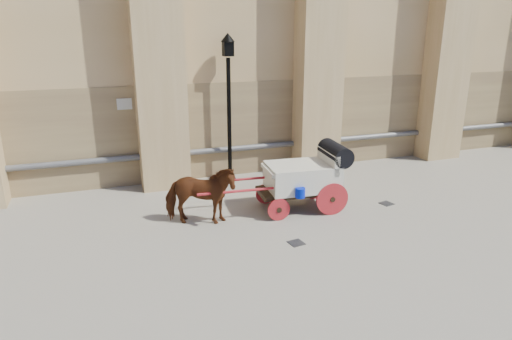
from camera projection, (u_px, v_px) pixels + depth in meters
name	position (u px, v px, depth m)	size (l,w,h in m)	color
ground	(231.00, 228.00, 10.97)	(90.00, 90.00, 0.00)	gray
horse	(200.00, 195.00, 11.00)	(0.80, 1.76, 1.49)	#552810
carriage	(307.00, 175.00, 11.91)	(4.05, 1.47, 1.74)	black
street_lamp	(229.00, 104.00, 13.79)	(0.42, 0.42, 4.46)	black
drain_grate_near	(296.00, 243.00, 10.22)	(0.32, 0.32, 0.01)	black
drain_grate_far	(386.00, 204.00, 12.49)	(0.32, 0.32, 0.01)	black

